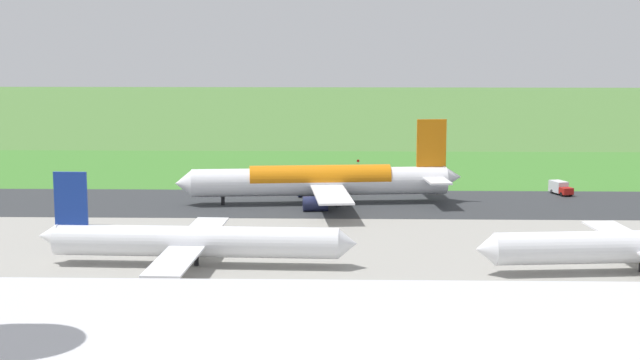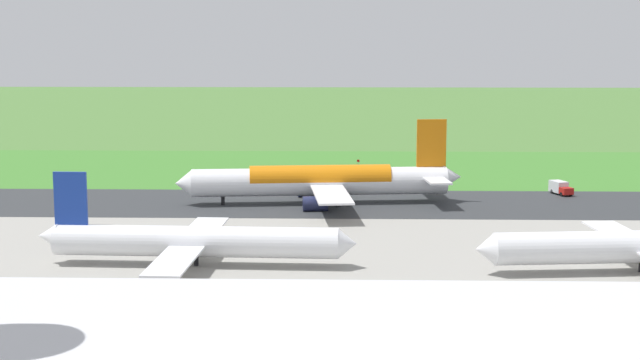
# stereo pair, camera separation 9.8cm
# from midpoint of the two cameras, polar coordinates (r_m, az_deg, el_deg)

# --- Properties ---
(ground_plane) EXTENTS (800.00, 800.00, 0.00)m
(ground_plane) POSITION_cam_midpoint_polar(r_m,az_deg,el_deg) (175.51, 0.87, -1.46)
(ground_plane) COLOR #477233
(runway_asphalt) EXTENTS (600.00, 29.98, 0.06)m
(runway_asphalt) POSITION_cam_midpoint_polar(r_m,az_deg,el_deg) (175.50, 0.87, -1.45)
(runway_asphalt) COLOR #2D3033
(runway_asphalt) RESTS_ON ground
(apron_concrete) EXTENTS (440.00, 110.00, 0.05)m
(apron_concrete) POSITION_cam_midpoint_polar(r_m,az_deg,el_deg) (130.92, 0.63, -5.01)
(apron_concrete) COLOR gray
(apron_concrete) RESTS_ON ground
(grass_verge_foreground) EXTENTS (600.00, 80.00, 0.04)m
(grass_verge_foreground) POSITION_cam_midpoint_polar(r_m,az_deg,el_deg) (215.05, 1.00, 0.46)
(grass_verge_foreground) COLOR #3C782B
(grass_verge_foreground) RESTS_ON ground
(airliner_main) EXTENTS (54.14, 44.39, 15.88)m
(airliner_main) POSITION_cam_midpoint_polar(r_m,az_deg,el_deg) (174.87, 0.11, -0.05)
(airliner_main) COLOR white
(airliner_main) RESTS_ON ground
(airliner_parked_mid) EXTENTS (44.24, 36.15, 12.92)m
(airliner_parked_mid) POSITION_cam_midpoint_polar(r_m,az_deg,el_deg) (128.95, -7.74, -3.71)
(airliner_parked_mid) COLOR white
(airliner_parked_mid) RESTS_ON ground
(service_car_followme) EXTENTS (4.57, 3.17, 1.62)m
(service_car_followme) POSITION_cam_midpoint_polar(r_m,az_deg,el_deg) (157.35, -14.83, -2.64)
(service_car_followme) COLOR #B21914
(service_car_followme) RESTS_ON ground
(service_truck_fuel) EXTENTS (4.01, 6.22, 2.65)m
(service_truck_fuel) POSITION_cam_midpoint_polar(r_m,az_deg,el_deg) (191.18, 14.49, -0.46)
(service_truck_fuel) COLOR #B21914
(service_truck_fuel) RESTS_ON ground
(no_stopping_sign) EXTENTS (0.60, 0.10, 2.56)m
(no_stopping_sign) POSITION_cam_midpoint_polar(r_m,az_deg,el_deg) (218.72, 2.34, 0.99)
(no_stopping_sign) COLOR slate
(no_stopping_sign) RESTS_ON ground
(traffic_cone_orange) EXTENTS (0.40, 0.40, 0.55)m
(traffic_cone_orange) POSITION_cam_midpoint_polar(r_m,az_deg,el_deg) (214.67, 0.48, 0.51)
(traffic_cone_orange) COLOR orange
(traffic_cone_orange) RESTS_ON ground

